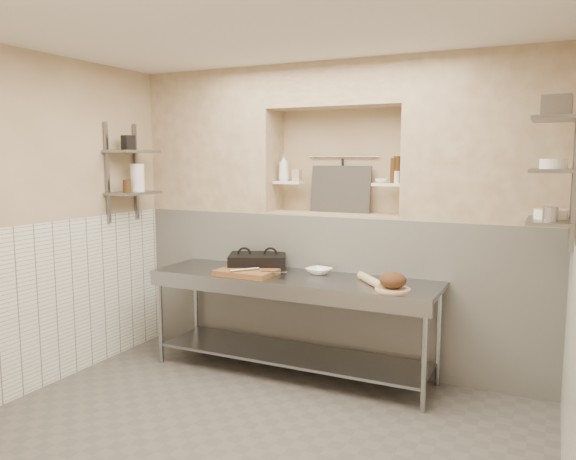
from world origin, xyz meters
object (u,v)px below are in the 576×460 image
Objects in this scene: mixing_bowl at (319,271)px; rolling_pin at (371,280)px; cutting_board at (247,272)px; jug_left at (137,178)px; prep_table at (291,305)px; bread_loaf at (393,280)px; bottle_soap at (284,168)px; bowl_alcove at (381,181)px; panini_press at (257,262)px.

mixing_bowl is 0.49× the size of rolling_pin.
cutting_board is 1.89× the size of jug_left.
jug_left reaches higher than prep_table.
bread_loaf reaches higher than rolling_pin.
bottle_soap is (-0.34, 0.55, 1.20)m from prep_table.
rolling_pin is 1.52m from bottle_soap.
bowl_alcove reaches higher than bread_loaf.
bread_loaf is (1.34, -0.02, 0.06)m from cutting_board.
bowl_alcove is at bearing -3.17° from panini_press.
cutting_board is 1.14m from bottle_soap.
bowl_alcove is (1.02, 0.68, 0.81)m from cutting_board.
prep_table is 9.66× the size of jug_left.
bread_loaf is at bearing -29.12° from rolling_pin.
prep_table is 0.39m from mixing_bowl.
rolling_pin is at bearing 1.37° from jug_left.
bottle_soap is at bearing 25.75° from jug_left.
bowl_alcove is at bearing 114.03° from bread_loaf.
cutting_board is at bearing -106.49° from panini_press.
panini_press is 0.96m from bottle_soap.
cutting_board is 1.34m from bread_loaf.
rolling_pin is 2.50m from jug_left.
panini_press is 1.37m from bowl_alcove.
prep_table is at bearing -58.35° from bottle_soap.
bowl_alcove reaches higher than cutting_board.
jug_left is at bearing -154.25° from bottle_soap.
bottle_soap reaches higher than prep_table.
prep_table is 9.92× the size of bottle_soap.
rolling_pin is at bearing -1.06° from prep_table.
panini_press is at bearing -175.82° from mixing_bowl.
bottle_soap is (0.08, 0.40, 0.87)m from panini_press.
mixing_bowl is at bearing 28.78° from cutting_board.
bottle_soap is at bearing 86.11° from cutting_board.
panini_press is at bearing 160.11° from prep_table.
bottle_soap is at bearing 152.17° from rolling_pin.
bread_loaf is at bearing -23.42° from mixing_bowl.
jug_left is (-1.25, 0.04, 0.82)m from cutting_board.
rolling_pin is (1.16, -0.17, -0.04)m from panini_press.
bowl_alcove is (-0.31, 0.70, 0.75)m from bread_loaf.
bottle_soap is 0.98m from bowl_alcove.
mixing_bowl is 2.01m from jug_left.
prep_table is 5.11× the size of cutting_board.
bowl_alcove reaches higher than panini_press.
rolling_pin is (1.12, 0.10, 0.01)m from cutting_board.
panini_press is 0.61m from mixing_bowl.
panini_press is 2.95× the size of bread_loaf.
bowl_alcove is at bearing 39.10° from mixing_bowl.
prep_table is 11.89× the size of mixing_bowl.
mixing_bowl is 0.59m from rolling_pin.
mixing_bowl is (0.57, 0.31, 0.00)m from cutting_board.
bottle_soap is at bearing 121.65° from prep_table.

